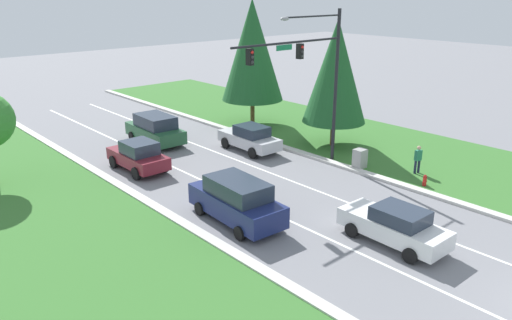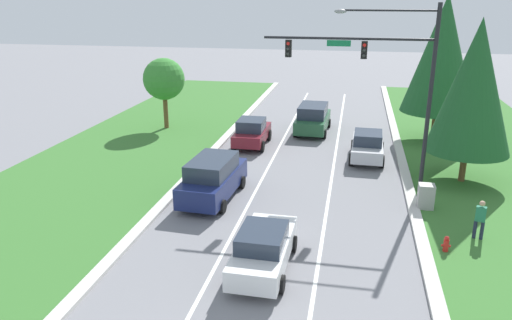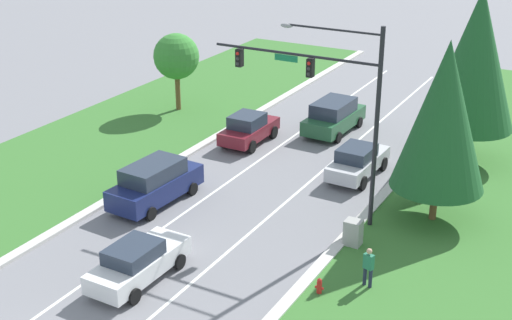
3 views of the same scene
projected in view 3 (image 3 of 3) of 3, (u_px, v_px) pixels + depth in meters
traffic_signal_mast at (331, 92)px, 30.36m from camera, size 7.90×0.41×8.93m
white_sedan at (138, 262)px, 27.26m from camera, size 2.00×4.59×1.62m
burgundy_sedan at (249, 129)px, 40.73m from camera, size 2.03×4.28×1.77m
forest_suv at (334, 116)px, 42.38m from camera, size 2.36×4.97×1.97m
silver_sedan at (358, 161)px, 36.35m from camera, size 2.04×4.57×1.70m
navy_suv at (155, 183)px, 33.50m from camera, size 2.35×5.13×2.02m
utility_cabinet at (353, 233)px, 29.79m from camera, size 0.70×0.60×1.20m
pedestrian at (368, 266)px, 26.72m from camera, size 0.43×0.31×1.69m
fire_hydrant at (319, 287)px, 26.50m from camera, size 0.34×0.20×0.70m
conifer_near_right_tree at (476, 59)px, 36.32m from camera, size 4.58×4.58×9.37m
conifer_far_right_tree at (443, 116)px, 30.29m from camera, size 4.11×4.11×8.28m
oak_far_left_tree at (176, 57)px, 45.13m from camera, size 2.92×2.92×5.07m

